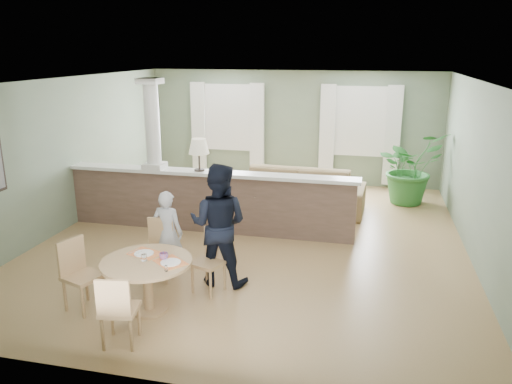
% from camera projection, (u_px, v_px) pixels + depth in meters
% --- Properties ---
extents(ground, '(8.00, 8.00, 0.00)m').
position_uv_depth(ground, '(255.00, 238.00, 8.69)').
color(ground, tan).
rests_on(ground, ground).
extents(room_shell, '(7.02, 8.02, 2.71)m').
position_uv_depth(room_shell, '(261.00, 130.00, 8.78)').
color(room_shell, gray).
rests_on(room_shell, ground).
extents(pony_wall, '(5.32, 0.38, 2.70)m').
position_uv_depth(pony_wall, '(204.00, 193.00, 8.89)').
color(pony_wall, brown).
rests_on(pony_wall, ground).
extents(sofa, '(2.82, 1.22, 0.81)m').
position_uv_depth(sofa, '(295.00, 191.00, 10.12)').
color(sofa, olive).
rests_on(sofa, ground).
extents(houseplant, '(1.82, 1.80, 1.53)m').
position_uv_depth(houseplant, '(409.00, 168.00, 10.52)').
color(houseplant, '#2B6D2C').
rests_on(houseplant, ground).
extents(dining_table, '(1.12, 1.12, 0.77)m').
position_uv_depth(dining_table, '(148.00, 271.00, 6.16)').
color(dining_table, tan).
rests_on(dining_table, ground).
extents(chair_far_boy, '(0.43, 0.43, 0.86)m').
position_uv_depth(chair_far_boy, '(159.00, 246.00, 7.11)').
color(chair_far_boy, tan).
rests_on(chair_far_boy, ground).
extents(chair_far_man, '(0.49, 0.49, 0.85)m').
position_uv_depth(chair_far_man, '(211.00, 257.00, 6.74)').
color(chair_far_man, tan).
rests_on(chair_far_man, ground).
extents(chair_near, '(0.45, 0.45, 0.86)m').
position_uv_depth(chair_near, '(117.00, 308.00, 5.41)').
color(chair_near, tan).
rests_on(chair_near, ground).
extents(chair_side, '(0.52, 0.52, 0.91)m').
position_uv_depth(chair_side, '(79.00, 271.00, 6.24)').
color(chair_side, tan).
rests_on(chair_side, ground).
extents(child_person, '(0.48, 0.33, 1.25)m').
position_uv_depth(child_person, '(168.00, 233.00, 7.19)').
color(child_person, '#ABABB0').
rests_on(child_person, ground).
extents(man_person, '(0.85, 0.67, 1.72)m').
position_uv_depth(man_person, '(219.00, 225.00, 6.84)').
color(man_person, black).
rests_on(man_person, ground).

